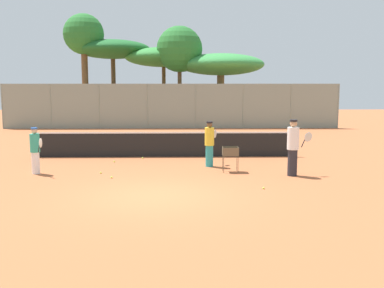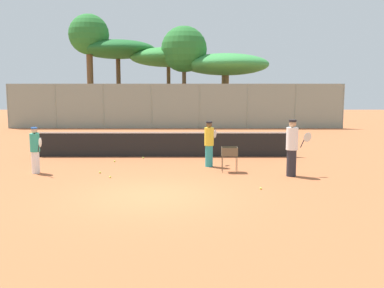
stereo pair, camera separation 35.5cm
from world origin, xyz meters
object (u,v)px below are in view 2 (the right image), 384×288
ball_cart (231,154)px  parked_car (131,117)px  player_white_outfit (210,143)px  tennis_net (166,144)px  player_yellow_shirt (36,149)px  player_red_cap (293,147)px

ball_cart → parked_car: 18.32m
player_white_outfit → ball_cart: player_white_outfit is taller
tennis_net → player_white_outfit: 2.90m
player_yellow_shirt → parked_car: size_ratio=0.39×
tennis_net → player_white_outfit: size_ratio=6.47×
tennis_net → parked_car: 14.46m
tennis_net → player_red_cap: size_ratio=5.77×
player_white_outfit → ball_cart: bearing=-119.2°
player_white_outfit → parked_car: bearing=45.2°
player_white_outfit → parked_car: player_white_outfit is taller
player_yellow_shirt → parked_car: player_yellow_shirt is taller
player_yellow_shirt → ball_cart: (6.81, 0.22, -0.18)m
player_white_outfit → parked_car: size_ratio=0.41×
ball_cart → parked_car: parked_car is taller
player_white_outfit → ball_cart: size_ratio=1.92×
tennis_net → ball_cart: bearing=-53.2°
ball_cart → tennis_net: bearing=126.8°
player_red_cap → player_yellow_shirt: bearing=163.0°
player_white_outfit → player_yellow_shirt: (-6.12, -1.26, -0.05)m
player_yellow_shirt → tennis_net: bearing=89.9°
parked_car → player_white_outfit: bearing=-72.4°
tennis_net → ball_cart: 4.12m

